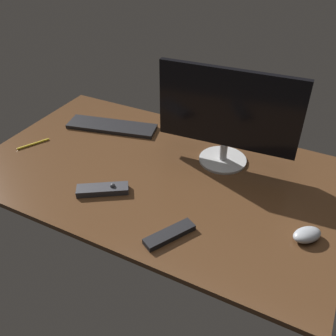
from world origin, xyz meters
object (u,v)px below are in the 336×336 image
(monitor, at_px, (227,114))
(tv_remote, at_px, (169,234))
(pen, at_px, (33,144))
(computer_mouse, at_px, (307,235))
(media_remote, at_px, (103,189))
(keyboard, at_px, (112,126))

(monitor, distance_m, tv_remote, 0.51)
(tv_remote, distance_m, pen, 0.80)
(monitor, relative_size, computer_mouse, 5.62)
(tv_remote, height_order, pen, tv_remote)
(tv_remote, xyz_separation_m, pen, (-0.77, 0.21, -0.01))
(pen, bearing_deg, media_remote, -78.01)
(monitor, distance_m, pen, 0.84)
(computer_mouse, distance_m, pen, 1.15)
(keyboard, distance_m, media_remote, 0.47)
(keyboard, height_order, pen, keyboard)
(monitor, xyz_separation_m, tv_remote, (-0.00, -0.47, -0.20))
(keyboard, relative_size, media_remote, 2.22)
(computer_mouse, bearing_deg, keyboard, 112.81)
(monitor, relative_size, media_remote, 2.92)
(computer_mouse, relative_size, pen, 0.69)
(computer_mouse, distance_m, tv_remote, 0.43)
(pen, bearing_deg, keyboard, -11.09)
(keyboard, bearing_deg, computer_mouse, -31.43)
(keyboard, xyz_separation_m, tv_remote, (0.55, -0.49, 0.00))
(tv_remote, bearing_deg, monitor, 28.87)
(computer_mouse, height_order, tv_remote, computer_mouse)
(monitor, xyz_separation_m, media_remote, (-0.32, -0.39, -0.20))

